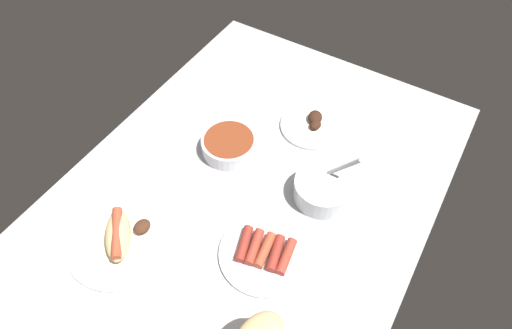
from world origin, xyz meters
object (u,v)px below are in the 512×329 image
(plate_grilled_meat, at_px, (313,125))
(plate_sausages, at_px, (265,252))
(bowl_chili, at_px, (229,144))
(bowl_coleslaw, at_px, (322,189))
(plate_hotdog_assembled, at_px, (120,238))

(plate_grilled_meat, relative_size, plate_sausages, 0.85)
(bowl_chili, height_order, plate_sausages, bowl_chili)
(plate_grilled_meat, bearing_deg, plate_sausages, -168.19)
(bowl_chili, distance_m, plate_sausages, 0.34)
(plate_sausages, xyz_separation_m, bowl_coleslaw, (0.22, -0.04, 0.02))
(plate_grilled_meat, relative_size, bowl_coleslaw, 1.18)
(plate_sausages, relative_size, plate_hotdog_assembled, 0.85)
(plate_hotdog_assembled, xyz_separation_m, bowl_coleslaw, (0.37, -0.35, 0.02))
(bowl_chili, bearing_deg, bowl_coleslaw, -91.07)
(plate_grilled_meat, height_order, bowl_coleslaw, bowl_coleslaw)
(plate_hotdog_assembled, bearing_deg, bowl_chili, -9.80)
(bowl_chili, relative_size, bowl_coleslaw, 0.97)
(bowl_chili, distance_m, bowl_coleslaw, 0.29)
(plate_sausages, height_order, bowl_coleslaw, bowl_coleslaw)
(bowl_chili, relative_size, plate_sausages, 0.70)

